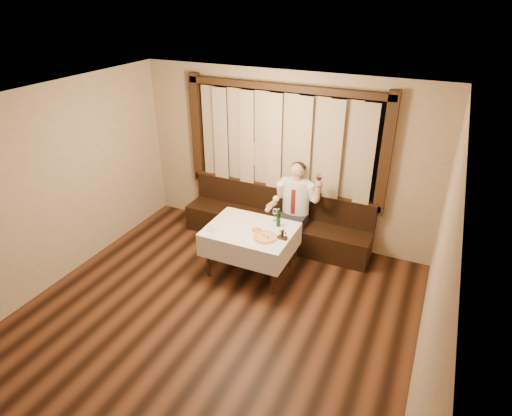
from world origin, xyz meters
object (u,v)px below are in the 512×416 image
at_px(green_bottle, 278,219).
at_px(dining_table, 250,235).
at_px(seated_man, 295,201).
at_px(pizza, 265,237).
at_px(pasta_red, 257,229).
at_px(pasta_cream, 214,227).
at_px(cruet_caddy, 282,236).
at_px(banquette, 276,224).

bearing_deg(green_bottle, dining_table, -144.90).
bearing_deg(green_bottle, seated_man, 89.86).
xyz_separation_m(pizza, green_bottle, (0.04, 0.39, 0.11)).
bearing_deg(pasta_red, pasta_cream, -162.38).
distance_m(pasta_red, green_bottle, 0.36).
relative_size(dining_table, pasta_cream, 5.53).
height_order(cruet_caddy, seated_man, seated_man).
height_order(banquette, pasta_red, banquette).
bearing_deg(pasta_cream, cruet_caddy, 8.33).
distance_m(banquette, dining_table, 1.08).
bearing_deg(pasta_cream, dining_table, 24.70).
xyz_separation_m(pasta_cream, seated_man, (0.82, 1.15, 0.06)).
bearing_deg(pasta_red, pizza, -33.09).
relative_size(green_bottle, cruet_caddy, 2.03).
bearing_deg(seated_man, dining_table, -110.25).
distance_m(pasta_cream, green_bottle, 0.94).
distance_m(pasta_red, pasta_cream, 0.63).
bearing_deg(pizza, green_bottle, 84.58).
xyz_separation_m(dining_table, pasta_cream, (-0.48, -0.22, 0.14)).
relative_size(pizza, pasta_red, 1.47).
height_order(banquette, cruet_caddy, banquette).
distance_m(pizza, pasta_red, 0.22).
relative_size(pasta_red, cruet_caddy, 1.70).
relative_size(banquette, pasta_red, 13.22).
relative_size(cruet_caddy, seated_man, 0.10).
height_order(pizza, cruet_caddy, cruet_caddy).
distance_m(green_bottle, cruet_caddy, 0.37).
relative_size(pizza, cruet_caddy, 2.51).
bearing_deg(pasta_cream, seated_man, 54.55).
distance_m(banquette, pasta_red, 1.16).
height_order(dining_table, pizza, pizza).
relative_size(dining_table, pasta_red, 5.24).
xyz_separation_m(dining_table, green_bottle, (0.34, 0.24, 0.23)).
bearing_deg(dining_table, pizza, -26.21).
xyz_separation_m(banquette, dining_table, (0.00, -1.02, 0.34)).
bearing_deg(cruet_caddy, pasta_cream, -163.96).
xyz_separation_m(cruet_caddy, seated_man, (-0.19, 1.00, 0.04)).
bearing_deg(dining_table, banquette, 90.00).
bearing_deg(dining_table, seated_man, 69.75).
bearing_deg(green_bottle, cruet_caddy, -58.97).
distance_m(banquette, green_bottle, 1.03).
distance_m(pizza, green_bottle, 0.41).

